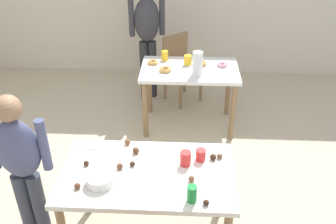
# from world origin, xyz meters

# --- Properties ---
(dining_table_near) EXTENTS (1.26, 0.75, 0.75)m
(dining_table_near) POSITION_xyz_m (-0.12, -0.15, 0.65)
(dining_table_near) COLOR silver
(dining_table_near) RESTS_ON ground_plane
(dining_table_far) EXTENTS (1.10, 0.67, 0.75)m
(dining_table_far) POSITION_xyz_m (0.19, 1.64, 0.63)
(dining_table_far) COLOR white
(dining_table_far) RESTS_ON ground_plane
(chair_far_table) EXTENTS (0.56, 0.56, 0.87)m
(chair_far_table) POSITION_xyz_m (0.06, 2.31, 0.50)
(chair_far_table) COLOR olive
(chair_far_table) RESTS_ON ground_plane
(person_girl_near) EXTENTS (0.45, 0.21, 1.36)m
(person_girl_near) POSITION_xyz_m (-1.03, -0.16, 0.80)
(person_girl_near) COLOR #383D4C
(person_girl_near) RESTS_ON ground_plane
(person_adult_far) EXTENTS (0.46, 0.26, 1.57)m
(person_adult_far) POSITION_xyz_m (-0.35, 2.33, 0.95)
(person_adult_far) COLOR #28282D
(person_adult_far) RESTS_ON ground_plane
(mixing_bowl) EXTENTS (0.20, 0.20, 0.07)m
(mixing_bowl) POSITION_xyz_m (-0.44, -0.28, 0.78)
(mixing_bowl) COLOR white
(mixing_bowl) RESTS_ON dining_table_near
(soda_can) EXTENTS (0.07, 0.07, 0.12)m
(soda_can) POSITION_xyz_m (0.20, -0.42, 0.81)
(soda_can) COLOR #198438
(soda_can) RESTS_ON dining_table_near
(fork_near) EXTENTS (0.17, 0.02, 0.01)m
(fork_near) POSITION_xyz_m (-0.63, 0.11, 0.75)
(fork_near) COLOR silver
(fork_near) RESTS_ON dining_table_near
(cup_near_0) EXTENTS (0.07, 0.07, 0.09)m
(cup_near_0) POSITION_xyz_m (0.27, 0.01, 0.80)
(cup_near_0) COLOR red
(cup_near_0) RESTS_ON dining_table_near
(cup_near_1) EXTENTS (0.08, 0.08, 0.11)m
(cup_near_1) POSITION_xyz_m (0.15, -0.05, 0.81)
(cup_near_1) COLOR red
(cup_near_1) RESTS_ON dining_table_near
(cake_ball_0) EXTENTS (0.05, 0.05, 0.05)m
(cake_ball_0) POSITION_xyz_m (-0.31, 0.18, 0.77)
(cake_ball_0) COLOR brown
(cake_ball_0) RESTS_ON dining_table_near
(cake_ball_1) EXTENTS (0.04, 0.04, 0.04)m
(cake_ball_1) POSITION_xyz_m (-0.58, -0.10, 0.77)
(cake_ball_1) COLOR #3D2319
(cake_ball_1) RESTS_ON dining_table_near
(cake_ball_2) EXTENTS (0.04, 0.04, 0.04)m
(cake_ball_2) POSITION_xyz_m (-0.24, -0.09, 0.77)
(cake_ball_2) COLOR #3D2319
(cake_ball_2) RESTS_ON dining_table_near
(cake_ball_3) EXTENTS (0.04, 0.04, 0.04)m
(cake_ball_3) POSITION_xyz_m (-0.58, -0.34, 0.77)
(cake_ball_3) COLOR brown
(cake_ball_3) RESTS_ON dining_table_near
(cake_ball_4) EXTENTS (0.05, 0.05, 0.05)m
(cake_ball_4) POSITION_xyz_m (-0.32, -0.12, 0.77)
(cake_ball_4) COLOR brown
(cake_ball_4) RESTS_ON dining_table_near
(cake_ball_5) EXTENTS (0.05, 0.05, 0.05)m
(cake_ball_5) POSITION_xyz_m (0.36, 0.02, 0.77)
(cake_ball_5) COLOR #3D2319
(cake_ball_5) RESTS_ON dining_table_near
(cake_ball_6) EXTENTS (0.04, 0.04, 0.04)m
(cake_ball_6) POSITION_xyz_m (0.41, 0.04, 0.77)
(cake_ball_6) COLOR brown
(cake_ball_6) RESTS_ON dining_table_near
(cake_ball_7) EXTENTS (0.04, 0.04, 0.04)m
(cake_ball_7) POSITION_xyz_m (0.20, -0.23, 0.77)
(cake_ball_7) COLOR brown
(cake_ball_7) RESTS_ON dining_table_near
(cake_ball_8) EXTENTS (0.05, 0.05, 0.05)m
(cake_ball_8) POSITION_xyz_m (-0.23, 0.07, 0.78)
(cake_ball_8) COLOR brown
(cake_ball_8) RESTS_ON dining_table_near
(cake_ball_9) EXTENTS (0.04, 0.04, 0.04)m
(cake_ball_9) POSITION_xyz_m (0.29, -0.45, 0.77)
(cake_ball_9) COLOR #3D2319
(cake_ball_9) RESTS_ON dining_table_near
(pitcher_far) EXTENTS (0.11, 0.11, 0.26)m
(pitcher_far) POSITION_xyz_m (0.27, 1.49, 0.88)
(pitcher_far) COLOR white
(pitcher_far) RESTS_ON dining_table_far
(cup_far_0) EXTENTS (0.08, 0.08, 0.11)m
(cup_far_0) POSITION_xyz_m (-0.10, 1.86, 0.80)
(cup_far_0) COLOR yellow
(cup_far_0) RESTS_ON dining_table_far
(cup_far_1) EXTENTS (0.09, 0.09, 0.11)m
(cup_far_1) POSITION_xyz_m (0.16, 1.75, 0.80)
(cup_far_1) COLOR yellow
(cup_far_1) RESTS_ON dining_table_far
(donut_far_0) EXTENTS (0.12, 0.12, 0.04)m
(donut_far_0) POSITION_xyz_m (-0.24, 1.74, 0.77)
(donut_far_0) COLOR gold
(donut_far_0) RESTS_ON dining_table_far
(donut_far_1) EXTENTS (0.14, 0.14, 0.04)m
(donut_far_1) POSITION_xyz_m (-0.08, 1.55, 0.77)
(donut_far_1) COLOR gold
(donut_far_1) RESTS_ON dining_table_far
(donut_far_2) EXTENTS (0.14, 0.14, 0.04)m
(donut_far_2) POSITION_xyz_m (0.31, 1.74, 0.77)
(donut_far_2) COLOR gold
(donut_far_2) RESTS_ON dining_table_far
(donut_far_3) EXTENTS (0.12, 0.12, 0.03)m
(donut_far_3) POSITION_xyz_m (0.55, 1.71, 0.77)
(donut_far_3) COLOR pink
(donut_far_3) RESTS_ON dining_table_far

